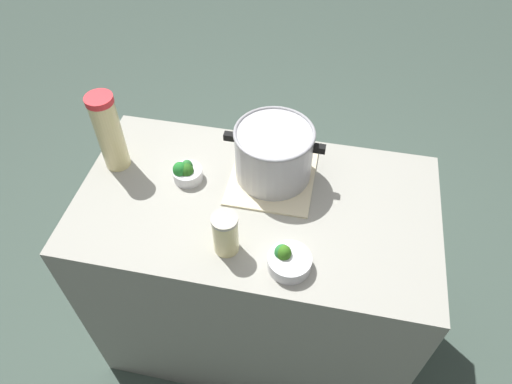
% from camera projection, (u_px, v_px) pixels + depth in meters
% --- Properties ---
extents(ground_plane, '(8.00, 8.00, 0.00)m').
position_uv_depth(ground_plane, '(256.00, 324.00, 2.25)').
color(ground_plane, '#415349').
extents(counter_slab, '(1.21, 0.67, 0.91)m').
position_uv_depth(counter_slab, '(256.00, 274.00, 1.90)').
color(counter_slab, '#9B9B90').
rests_on(counter_slab, ground_plane).
extents(dish_cloth, '(0.29, 0.34, 0.01)m').
position_uv_depth(dish_cloth, '(273.00, 174.00, 1.64)').
color(dish_cloth, beige).
rests_on(dish_cloth, counter_slab).
extents(cooking_pot, '(0.34, 0.27, 0.19)m').
position_uv_depth(cooking_pot, '(274.00, 153.00, 1.56)').
color(cooking_pot, '#B7B7BC').
rests_on(cooking_pot, dish_cloth).
extents(lemonade_pitcher, '(0.09, 0.09, 0.29)m').
position_uv_depth(lemonade_pitcher, '(109.00, 132.00, 1.57)').
color(lemonade_pitcher, beige).
rests_on(lemonade_pitcher, counter_slab).
extents(mason_jar, '(0.08, 0.08, 0.15)m').
position_uv_depth(mason_jar, '(226.00, 234.00, 1.38)').
color(mason_jar, '#F2E69E').
rests_on(mason_jar, counter_slab).
extents(broccoli_bowl_front, '(0.13, 0.13, 0.08)m').
position_uv_depth(broccoli_bowl_front, '(288.00, 260.00, 1.37)').
color(broccoli_bowl_front, silver).
rests_on(broccoli_bowl_front, counter_slab).
extents(broccoli_bowl_center, '(0.10, 0.10, 0.08)m').
position_uv_depth(broccoli_bowl_center, '(186.00, 172.00, 1.60)').
color(broccoli_bowl_center, silver).
rests_on(broccoli_bowl_center, counter_slab).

